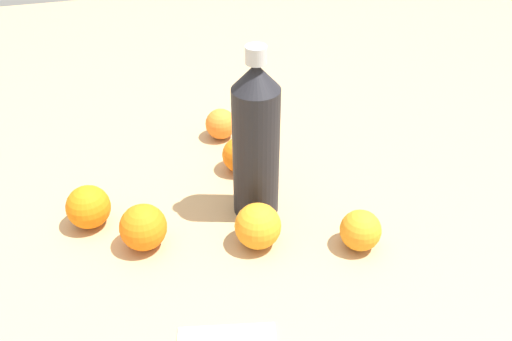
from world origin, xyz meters
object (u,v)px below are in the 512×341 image
orange_1 (258,226)px  orange_4 (88,207)px  orange_2 (240,155)px  orange_3 (360,230)px  water_bottle (256,141)px  orange_5 (143,227)px  orange_0 (221,124)px

orange_1 → orange_4: orange_1 is taller
orange_4 → orange_2: bearing=-162.6°
orange_3 → water_bottle: bearing=-45.3°
orange_1 → orange_2: size_ratio=1.09×
orange_2 → orange_5: orange_5 is taller
orange_3 → orange_4: size_ratio=0.90×
water_bottle → orange_3: (-0.13, 0.13, -0.10)m
water_bottle → orange_3: bearing=-55.8°
orange_0 → orange_1: 0.33m
orange_1 → orange_4: (0.25, -0.12, -0.00)m
water_bottle → orange_2: bearing=78.3°
orange_0 → orange_3: 0.40m
orange_2 → orange_3: size_ratio=1.04×
orange_4 → water_bottle: bearing=173.0°
water_bottle → orange_0: size_ratio=4.75×
orange_0 → orange_2: bearing=94.6°
orange_1 → orange_3: (-0.15, 0.05, -0.00)m
orange_3 → orange_0: bearing=-69.7°
orange_1 → orange_4: bearing=-25.2°
water_bottle → orange_4: size_ratio=4.12×
orange_2 → orange_5: bearing=39.6°
orange_2 → orange_3: 0.28m
orange_0 → orange_4: 0.34m
orange_3 → orange_4: (0.40, -0.17, 0.00)m
orange_3 → orange_4: 0.44m
water_bottle → orange_4: bearing=162.5°
orange_0 → orange_3: size_ratio=0.96×
orange_4 → orange_5: bearing=137.1°
orange_5 → orange_2: bearing=-140.4°
orange_4 → orange_3: bearing=157.7°
orange_0 → water_bottle: bearing=91.8°
water_bottle → orange_0: water_bottle is taller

